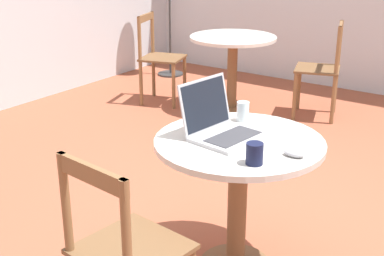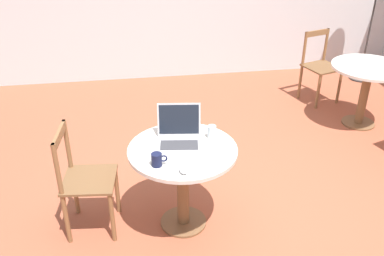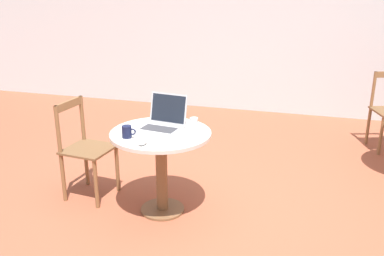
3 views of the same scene
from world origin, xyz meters
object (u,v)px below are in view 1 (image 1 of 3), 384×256
at_px(mouse, 294,153).
at_px(drinking_glass, 243,111).
at_px(chair_near_left, 124,255).
at_px(laptop, 221,126).
at_px(chair_mid_front, 322,70).
at_px(cafe_table_near, 238,169).
at_px(cafe_table_mid, 233,52).
at_px(mug, 255,153).
at_px(chair_mid_back, 159,58).

bearing_deg(mouse, drinking_glass, 56.64).
bearing_deg(mouse, chair_near_left, 152.12).
bearing_deg(laptop, drinking_glass, 5.93).
relative_size(chair_mid_front, drinking_glass, 8.55).
bearing_deg(drinking_glass, chair_mid_front, 11.48).
relative_size(cafe_table_near, drinking_glass, 7.93).
bearing_deg(mouse, chair_mid_front, 19.09).
height_order(cafe_table_mid, mug, mug).
bearing_deg(drinking_glass, chair_mid_back, 47.89).
height_order(chair_mid_front, mouse, chair_mid_front).
bearing_deg(chair_mid_front, laptop, -169.07).
bearing_deg(chair_mid_front, mug, -164.06).
relative_size(cafe_table_mid, mouse, 8.28).
height_order(cafe_table_near, chair_near_left, chair_near_left).
distance_m(chair_mid_front, drinking_glass, 2.37).
bearing_deg(chair_mid_front, drinking_glass, -168.52).
xyz_separation_m(cafe_table_near, mouse, (-0.03, -0.30, 0.17)).
relative_size(chair_mid_front, laptop, 2.40).
bearing_deg(laptop, chair_near_left, -178.79).
height_order(cafe_table_near, mug, mug).
bearing_deg(laptop, cafe_table_mid, 29.54).
bearing_deg(chair_mid_front, mouse, -160.91).
bearing_deg(chair_near_left, mug, -26.60).
bearing_deg(chair_mid_back, mug, -134.26).
height_order(cafe_table_near, drinking_glass, drinking_glass).
xyz_separation_m(chair_mid_front, laptop, (-2.56, -0.49, 0.32)).
bearing_deg(chair_mid_back, chair_near_left, -144.01).
height_order(mug, drinking_glass, drinking_glass).
relative_size(chair_mid_back, drinking_glass, 8.55).
distance_m(laptop, mouse, 0.40).
bearing_deg(cafe_table_near, chair_near_left, 173.90).
distance_m(cafe_table_mid, chair_near_left, 3.32).
height_order(laptop, mug, laptop).
relative_size(cafe_table_near, mouse, 8.28).
height_order(laptop, mouse, laptop).
xyz_separation_m(mouse, mug, (-0.17, 0.11, 0.03)).
distance_m(cafe_table_near, chair_mid_back, 2.96).
distance_m(cafe_table_mid, chair_mid_back, 0.77).
bearing_deg(cafe_table_near, drinking_glass, 26.66).
bearing_deg(cafe_table_mid, chair_near_left, -156.58).
relative_size(cafe_table_near, laptop, 2.22).
relative_size(cafe_table_mid, laptop, 2.22).
xyz_separation_m(mouse, drinking_glass, (0.28, 0.43, 0.04)).
xyz_separation_m(cafe_table_near, chair_near_left, (-0.76, 0.08, -0.11)).
xyz_separation_m(cafe_table_near, cafe_table_mid, (2.28, 1.40, 0.00)).
xyz_separation_m(chair_mid_back, mug, (-2.26, -2.32, 0.32)).
distance_m(cafe_table_near, chair_mid_front, 2.62).
bearing_deg(laptop, chair_mid_back, 44.44).
bearing_deg(chair_mid_front, chair_mid_back, 107.82).
distance_m(mouse, drinking_glass, 0.51).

